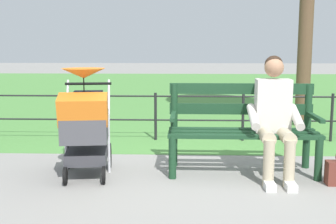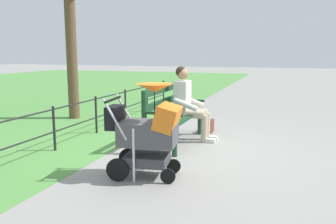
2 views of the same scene
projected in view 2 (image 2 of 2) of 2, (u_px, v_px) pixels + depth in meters
name	position (u px, v px, depth m)	size (l,w,h in m)	color
ground_plane	(169.00, 149.00, 5.59)	(60.00, 60.00, 0.00)	gray
park_bench	(171.00, 112.00, 5.93)	(1.60, 0.61, 0.96)	#193D23
person_on_bench	(189.00, 101.00, 6.11)	(0.53, 0.74, 1.28)	tan
stroller	(149.00, 130.00, 4.28)	(0.61, 0.94, 1.15)	black
handbag	(209.00, 126.00, 6.74)	(0.32, 0.14, 0.37)	brown
park_fence	(92.00, 112.00, 6.52)	(8.92, 0.04, 0.70)	black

